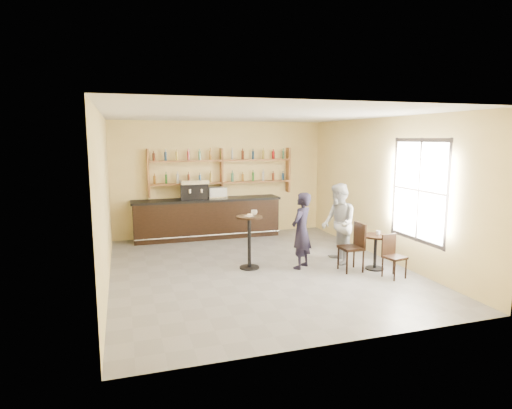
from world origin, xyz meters
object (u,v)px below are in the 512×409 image
object	(u,v)px
man_main	(301,231)
chair_west	(351,247)
pedestal_table	(249,242)
chair_south	(395,257)
cafe_table	(375,252)
espresso_machine	(194,190)
patron_second	(338,224)
bar_counter	(207,218)
pastry_case	(217,193)

from	to	relation	value
man_main	chair_west	xyz separation A→B (m)	(0.90, -0.51, -0.31)
pedestal_table	chair_south	world-z (taller)	pedestal_table
cafe_table	chair_west	xyz separation A→B (m)	(-0.55, 0.05, 0.14)
espresso_machine	cafe_table	size ratio (longest dim) A/B	1.00
pedestal_table	patron_second	xyz separation A→B (m)	(1.97, -0.21, 0.32)
cafe_table	chair_west	size ratio (longest dim) A/B	0.73
bar_counter	chair_south	xyz separation A→B (m)	(2.86, -4.51, -0.12)
bar_counter	chair_west	distance (m)	4.48
cafe_table	espresso_machine	bearing A→B (deg)	128.88
pastry_case	cafe_table	world-z (taller)	pastry_case
man_main	chair_south	distance (m)	1.93
cafe_table	pedestal_table	bearing A→B (deg)	161.08
espresso_machine	cafe_table	bearing A→B (deg)	-43.99
man_main	chair_south	xyz separation A→B (m)	(1.50, -1.16, -0.38)
chair_south	bar_counter	bearing A→B (deg)	110.23
pastry_case	chair_west	distance (m)	4.40
chair_west	patron_second	distance (m)	0.71
pastry_case	cafe_table	size ratio (longest dim) A/B	0.68
espresso_machine	patron_second	world-z (taller)	patron_second
bar_counter	pedestal_table	xyz separation A→B (m)	(0.31, -3.05, 0.02)
cafe_table	patron_second	distance (m)	0.99
man_main	patron_second	size ratio (longest dim) A/B	0.91
pastry_case	chair_south	world-z (taller)	pastry_case
pastry_case	bar_counter	bearing A→B (deg)	-170.38
espresso_machine	man_main	size ratio (longest dim) A/B	0.45
pedestal_table	chair_west	bearing A→B (deg)	-22.47
bar_counter	pedestal_table	size ratio (longest dim) A/B	3.59
pastry_case	patron_second	size ratio (longest dim) A/B	0.28
pastry_case	man_main	world-z (taller)	man_main
espresso_machine	patron_second	bearing A→B (deg)	-44.14
espresso_machine	pastry_case	xyz separation A→B (m)	(0.63, 0.00, -0.11)
chair_west	patron_second	xyz separation A→B (m)	(0.02, 0.60, 0.38)
bar_counter	espresso_machine	world-z (taller)	espresso_machine
chair_south	pedestal_table	bearing A→B (deg)	138.11
pastry_case	man_main	distance (m)	3.55
cafe_table	patron_second	world-z (taller)	patron_second
pedestal_table	cafe_table	size ratio (longest dim) A/B	1.53
bar_counter	chair_south	bearing A→B (deg)	-57.60
chair_south	patron_second	bearing A→B (deg)	102.98
pastry_case	chair_south	bearing A→B (deg)	-50.65
espresso_machine	patron_second	size ratio (longest dim) A/B	0.41
bar_counter	espresso_machine	distance (m)	0.88
patron_second	bar_counter	bearing A→B (deg)	-135.10
bar_counter	man_main	distance (m)	3.63
bar_counter	cafe_table	bearing A→B (deg)	-54.27
pedestal_table	man_main	xyz separation A→B (m)	(1.06, -0.30, 0.25)
espresso_machine	man_main	distance (m)	3.80
espresso_machine	man_main	world-z (taller)	same
bar_counter	man_main	xyz separation A→B (m)	(1.36, -3.36, 0.26)
pastry_case	pedestal_table	size ratio (longest dim) A/B	0.45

